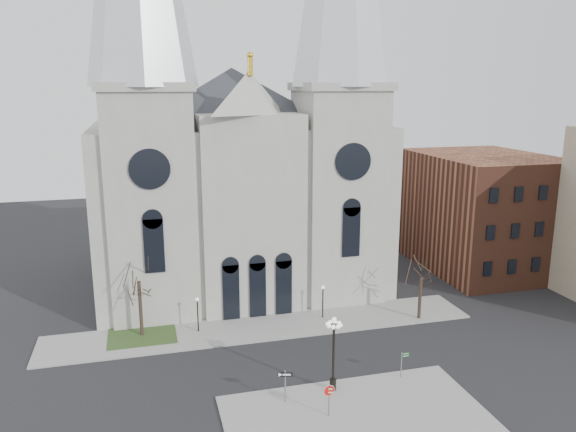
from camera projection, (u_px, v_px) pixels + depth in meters
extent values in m
plane|color=black|center=(295.00, 387.00, 42.19)|extent=(160.00, 160.00, 0.00)
cube|color=gray|center=(357.00, 418.00, 38.23)|extent=(18.00, 10.00, 0.14)
cube|color=gray|center=(263.00, 327.00, 52.52)|extent=(40.00, 6.00, 0.14)
cube|color=#2A431D|center=(142.00, 335.00, 50.70)|extent=(6.00, 5.00, 0.18)
cube|color=#9D9C92|center=(234.00, 202.00, 64.59)|extent=(30.00, 24.00, 18.00)
pyramid|color=#2D3035|center=(231.00, 68.00, 61.16)|extent=(33.00, 26.40, 6.00)
cube|color=#9D9C92|center=(151.00, 204.00, 53.75)|extent=(8.00, 8.00, 22.00)
cylinder|color=black|center=(150.00, 169.00, 49.03)|extent=(3.60, 0.30, 3.60)
cube|color=#9D9C92|center=(338.00, 195.00, 58.52)|extent=(8.00, 8.00, 22.00)
cylinder|color=black|center=(353.00, 161.00, 53.80)|extent=(3.60, 0.30, 3.60)
cube|color=#9D9C92|center=(251.00, 215.00, 55.01)|extent=(10.00, 5.00, 19.50)
pyramid|color=#9D9C92|center=(250.00, 92.00, 52.33)|extent=(11.00, 5.00, 4.00)
cube|color=brown|center=(482.00, 212.00, 68.82)|extent=(14.00, 18.00, 14.00)
cylinder|color=black|center=(141.00, 309.00, 50.12)|extent=(0.32, 0.32, 5.25)
cylinder|color=black|center=(420.00, 299.00, 53.94)|extent=(0.32, 0.32, 4.20)
cylinder|color=black|center=(198.00, 316.00, 51.13)|extent=(0.12, 0.12, 3.00)
sphere|color=white|center=(197.00, 299.00, 50.76)|extent=(0.32, 0.32, 0.32)
cylinder|color=black|center=(323.00, 303.00, 54.14)|extent=(0.12, 0.12, 3.00)
sphere|color=white|center=(323.00, 287.00, 53.78)|extent=(0.32, 0.32, 0.32)
cylinder|color=slate|center=(329.00, 401.00, 38.06)|extent=(0.09, 0.09, 2.26)
cylinder|color=#B4150C|center=(329.00, 390.00, 37.88)|extent=(0.76, 0.27, 0.79)
cylinder|color=white|center=(329.00, 390.00, 37.88)|extent=(0.82, 0.27, 0.85)
cube|color=white|center=(329.00, 389.00, 37.85)|extent=(0.42, 0.15, 0.10)
cube|color=white|center=(329.00, 392.00, 37.91)|extent=(0.48, 0.16, 0.10)
cylinder|color=black|center=(333.00, 358.00, 41.03)|extent=(0.18, 0.18, 5.09)
cylinder|color=black|center=(333.00, 384.00, 41.51)|extent=(0.49, 0.49, 0.88)
sphere|color=white|center=(334.00, 320.00, 40.33)|extent=(0.35, 0.35, 0.35)
cylinder|color=slate|center=(285.00, 386.00, 39.78)|extent=(0.10, 0.10, 2.41)
cube|color=black|center=(285.00, 374.00, 39.56)|extent=(1.03, 0.30, 0.34)
cylinder|color=slate|center=(401.00, 365.00, 43.17)|extent=(0.08, 0.08, 2.07)
cube|color=#0C5419|center=(406.00, 353.00, 43.06)|extent=(0.58, 0.06, 0.14)
cube|color=#0C5419|center=(406.00, 356.00, 43.10)|extent=(0.58, 0.06, 0.14)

